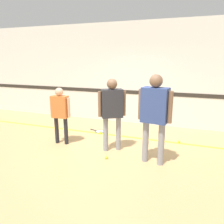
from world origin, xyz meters
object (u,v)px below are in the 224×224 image
at_px(racket_spare_on_floor, 100,131).
at_px(tennis_ball_by_spare_racket, 100,132).
at_px(person_student_right, 155,110).
at_px(tennis_ball_stray_right, 67,139).
at_px(tennis_ball_near_instructor, 106,157).
at_px(tennis_ball_stray_left, 179,142).
at_px(person_instructor, 112,107).
at_px(person_student_left, 60,110).

xyz_separation_m(racket_spare_on_floor, tennis_ball_by_spare_racket, (0.09, -0.14, 0.02)).
xyz_separation_m(person_student_right, tennis_ball_stray_right, (-2.31, 0.51, -1.08)).
distance_m(tennis_ball_near_instructor, tennis_ball_stray_left, 2.03).
distance_m(person_student_right, tennis_ball_near_instructor, 1.44).
bearing_deg(tennis_ball_near_instructor, tennis_ball_by_spare_racket, 117.59).
bearing_deg(person_instructor, tennis_ball_by_spare_racket, 95.80).
bearing_deg(racket_spare_on_floor, person_student_left, 81.69).
distance_m(person_instructor, tennis_ball_by_spare_racket, 1.55).
xyz_separation_m(person_instructor, person_student_right, (1.00, -0.32, 0.09)).
height_order(racket_spare_on_floor, tennis_ball_stray_left, tennis_ball_stray_left).
relative_size(tennis_ball_by_spare_racket, tennis_ball_stray_right, 1.00).
bearing_deg(tennis_ball_stray_left, person_instructor, -145.74).
bearing_deg(tennis_ball_by_spare_racket, person_student_right, -36.87).
relative_size(tennis_ball_near_instructor, tennis_ball_stray_left, 1.00).
height_order(racket_spare_on_floor, tennis_ball_by_spare_racket, tennis_ball_by_spare_racket).
distance_m(tennis_ball_stray_left, tennis_ball_stray_right, 2.87).
bearing_deg(person_student_right, tennis_ball_stray_right, -3.07).
xyz_separation_m(person_instructor, tennis_ball_stray_right, (-1.31, 0.19, -0.99)).
bearing_deg(person_student_left, person_instructor, -1.81).
distance_m(tennis_ball_by_spare_racket, tennis_ball_stray_right, 0.98).
bearing_deg(tennis_ball_by_spare_racket, person_student_left, -121.85).
bearing_deg(person_student_right, tennis_ball_near_instructor, 19.50).
xyz_separation_m(tennis_ball_near_instructor, tennis_ball_stray_left, (1.40, 1.47, 0.00)).
bearing_deg(person_student_left, tennis_ball_stray_right, 83.14).
relative_size(person_student_left, tennis_ball_stray_right, 21.29).
bearing_deg(racket_spare_on_floor, tennis_ball_stray_left, -166.03).
distance_m(person_student_right, tennis_ball_stray_right, 2.60).
xyz_separation_m(racket_spare_on_floor, tennis_ball_stray_left, (2.24, -0.11, 0.02)).
bearing_deg(racket_spare_on_floor, person_student_right, 158.46).
distance_m(person_instructor, racket_spare_on_floor, 1.69).
height_order(person_student_right, tennis_ball_by_spare_racket, person_student_right).
height_order(person_student_left, tennis_ball_stray_right, person_student_left).
relative_size(person_instructor, person_student_left, 1.18).
height_order(person_student_left, tennis_ball_by_spare_racket, person_student_left).
xyz_separation_m(person_student_left, tennis_ball_stray_right, (0.01, 0.24, -0.84)).
height_order(person_instructor, person_student_left, person_instructor).
relative_size(tennis_ball_near_instructor, tennis_ball_stray_right, 1.00).
xyz_separation_m(person_student_left, tennis_ball_near_instructor, (1.38, -0.44, -0.84)).
height_order(person_student_left, person_student_right, person_student_right).
relative_size(racket_spare_on_floor, tennis_ball_near_instructor, 8.18).
height_order(person_student_right, tennis_ball_stray_left, person_student_right).
bearing_deg(person_instructor, tennis_ball_stray_left, 3.76).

